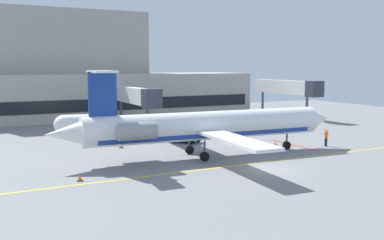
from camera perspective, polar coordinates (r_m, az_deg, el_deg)
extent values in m
cube|color=slate|center=(39.79, 9.57, -6.42)|extent=(120.00, 120.00, 0.10)
cube|color=yellow|center=(41.78, 7.48, -5.66)|extent=(108.00, 0.24, 0.01)
cube|color=red|center=(52.42, 13.04, -3.19)|extent=(0.30, 8.00, 0.01)
cube|color=#ADA89E|center=(80.08, -13.82, 3.05)|extent=(61.43, 13.62, 7.74)
cube|color=#9F9A91|center=(82.73, -16.57, 9.62)|extent=(29.63, 9.54, 11.12)
cube|color=black|center=(73.53, -12.55, 1.87)|extent=(58.97, 0.12, 2.01)
cube|color=silver|center=(67.85, -7.78, 3.21)|extent=(1.40, 14.16, 2.40)
cube|color=#2D333D|center=(60.39, -5.25, 2.79)|extent=(2.40, 2.00, 2.64)
cylinder|color=#4C4C51|center=(73.36, -9.19, 1.16)|extent=(0.44, 0.44, 3.50)
cylinder|color=#4C4C51|center=(62.25, -5.81, 0.18)|extent=(0.44, 0.44, 3.50)
cube|color=silver|center=(81.63, 11.64, 4.23)|extent=(1.40, 14.79, 2.40)
cube|color=#2D333D|center=(75.35, 15.60, 3.90)|extent=(2.40, 2.00, 2.64)
cylinder|color=#4C4C51|center=(86.50, 9.14, 2.26)|extent=(0.44, 0.44, 4.16)
cylinder|color=#4C4C51|center=(76.84, 14.66, 1.53)|extent=(0.44, 0.44, 4.16)
cylinder|color=white|center=(44.30, 2.11, -0.71)|extent=(25.36, 4.50, 2.85)
cube|color=navy|center=(44.41, 2.10, -1.71)|extent=(22.82, 4.05, 0.51)
cone|color=white|center=(51.61, 15.88, 0.13)|extent=(3.32, 3.00, 2.80)
cone|color=white|center=(40.36, -16.00, -1.74)|extent=(3.86, 2.66, 2.43)
cube|color=white|center=(50.26, -1.73, -0.28)|extent=(3.28, 10.74, 0.28)
cube|color=white|center=(38.23, 5.76, -2.62)|extent=(3.28, 10.74, 0.28)
cylinder|color=gray|center=(43.62, -8.80, -0.62)|extent=(3.52, 1.79, 1.57)
cylinder|color=gray|center=(39.32, -7.13, -1.43)|extent=(3.52, 1.79, 1.57)
cube|color=navy|center=(40.55, -11.53, 3.32)|extent=(2.58, 0.41, 4.02)
cube|color=white|center=(40.48, -11.60, 6.16)|extent=(2.29, 4.69, 0.20)
cylinder|color=#3F3F44|center=(49.43, 12.18, -2.22)|extent=(0.20, 0.20, 1.30)
cylinder|color=black|center=(49.57, 12.16, -3.22)|extent=(0.92, 0.41, 0.90)
cylinder|color=#3F3F44|center=(45.74, -0.33, -2.80)|extent=(0.20, 0.20, 1.30)
cylinder|color=black|center=(45.90, -0.33, -3.88)|extent=(0.92, 0.41, 0.90)
cylinder|color=#3F3F44|center=(42.41, 1.64, -3.59)|extent=(0.20, 0.20, 1.30)
cylinder|color=black|center=(42.58, 1.63, -4.75)|extent=(0.92, 0.41, 0.90)
cube|color=#1E4CB2|center=(67.28, 0.27, -0.25)|extent=(3.91, 3.46, 0.54)
cube|color=#1A4197|center=(67.30, -0.55, 0.44)|extent=(2.07, 2.15, 1.05)
cylinder|color=black|center=(66.55, -0.86, -0.56)|extent=(0.74, 0.62, 0.70)
cylinder|color=black|center=(68.36, -0.66, -0.36)|extent=(0.74, 0.62, 0.70)
cylinder|color=black|center=(66.28, 1.22, -0.59)|extent=(0.74, 0.62, 0.70)
cylinder|color=black|center=(68.10, 1.37, -0.39)|extent=(0.74, 0.62, 0.70)
cube|color=#19389E|center=(52.64, -0.78, -2.25)|extent=(3.41, 3.73, 0.59)
cube|color=navy|center=(52.93, -1.65, -1.16)|extent=(2.13, 2.04, 1.31)
cylinder|color=black|center=(52.43, -2.36, -2.63)|extent=(0.63, 0.73, 0.70)
cylinder|color=black|center=(54.04, -1.38, -2.33)|extent=(0.63, 0.73, 0.70)
cylinder|color=black|center=(51.36, -0.15, -2.82)|extent=(0.63, 0.73, 0.70)
cylinder|color=black|center=(53.00, 0.78, -2.52)|extent=(0.63, 0.73, 0.70)
cylinder|color=white|center=(59.26, -14.11, -0.49)|extent=(4.94, 3.20, 2.51)
sphere|color=white|center=(59.46, -11.90, -0.40)|extent=(2.46, 2.46, 2.46)
sphere|color=white|center=(59.14, -16.34, -0.57)|extent=(2.46, 2.46, 2.46)
cube|color=#59595B|center=(59.16, -15.37, -1.94)|extent=(0.60, 2.26, 0.35)
cube|color=#59595B|center=(59.78, -12.78, -1.77)|extent=(0.60, 2.26, 0.35)
cylinder|color=#191E33|center=(52.63, 16.89, -2.76)|extent=(0.18, 0.18, 0.93)
cylinder|color=#191E33|center=(52.47, 17.03, -2.80)|extent=(0.18, 0.18, 0.93)
cylinder|color=orange|center=(52.43, 16.99, -1.94)|extent=(0.34, 0.34, 0.62)
sphere|color=tan|center=(52.36, 17.01, -1.48)|extent=(0.24, 0.24, 0.24)
cylinder|color=orange|center=(52.54, 16.86, -1.50)|extent=(0.13, 0.40, 0.50)
cylinder|color=#F2590C|center=(52.51, 16.86, -1.27)|extent=(0.06, 0.06, 0.28)
cylinder|color=orange|center=(52.20, 17.16, -1.57)|extent=(0.13, 0.40, 0.50)
cylinder|color=#F2590C|center=(52.17, 17.16, -1.33)|extent=(0.06, 0.06, 0.28)
cone|color=orange|center=(49.96, -9.14, -3.28)|extent=(0.36, 0.36, 0.55)
cube|color=black|center=(50.01, -9.13, -3.57)|extent=(0.47, 0.47, 0.04)
cone|color=orange|center=(51.41, 10.77, -3.02)|extent=(0.36, 0.36, 0.55)
cube|color=black|center=(51.45, 10.76, -3.30)|extent=(0.47, 0.47, 0.04)
cone|color=orange|center=(36.52, -14.33, -7.24)|extent=(0.36, 0.36, 0.55)
cube|color=black|center=(36.58, -14.32, -7.62)|extent=(0.47, 0.47, 0.04)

